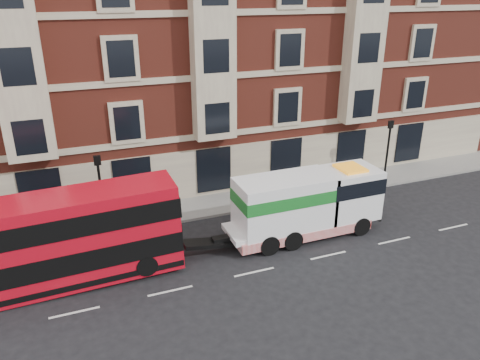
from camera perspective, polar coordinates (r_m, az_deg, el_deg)
name	(u,v)px	position (r m, az deg, el deg)	size (l,w,h in m)	color
ground	(254,272)	(22.26, 1.74, -11.16)	(120.00, 120.00, 0.00)	black
sidewalk	(206,206)	(28.36, -4.22, -3.15)	(90.00, 3.00, 0.15)	slate
victorian_terrace	(174,23)	(33.01, -8.00, 18.40)	(45.00, 12.00, 20.40)	maroon
lamp_post_west	(101,189)	(25.16, -16.61, -1.06)	(0.35, 0.15, 4.35)	black
lamp_post_east	(388,148)	(31.73, 17.58, 3.73)	(0.35, 0.15, 4.35)	black
double_decker_bus	(58,240)	(21.76, -21.34, -6.86)	(10.44, 2.40, 4.23)	red
tow_truck	(304,204)	(24.61, 7.86, -2.94)	(8.36, 2.47, 3.48)	white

